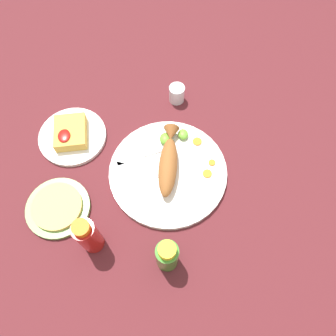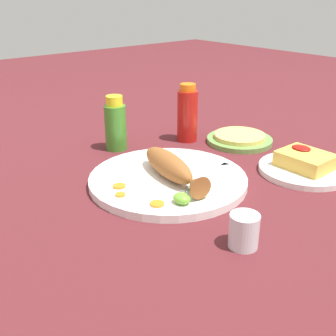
{
  "view_description": "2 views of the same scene",
  "coord_description": "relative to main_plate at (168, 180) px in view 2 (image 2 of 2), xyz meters",
  "views": [
    {
      "loc": [
        0.42,
        -0.05,
        0.92
      ],
      "look_at": [
        0.0,
        0.0,
        0.04
      ],
      "focal_mm": 35.0,
      "sensor_mm": 36.0,
      "label": 1
    },
    {
      "loc": [
        -0.67,
        0.56,
        0.42
      ],
      "look_at": [
        0.0,
        0.0,
        0.04
      ],
      "focal_mm": 45.0,
      "sensor_mm": 36.0,
      "label": 2
    }
  ],
  "objects": [
    {
      "name": "side_plate_fries",
      "position": [
        -0.17,
        -0.29,
        -0.0
      ],
      "size": [
        0.22,
        0.22,
        0.01
      ],
      "primitive_type": "cylinder",
      "color": "white",
      "rests_on": "ground_plane"
    },
    {
      "name": "tortilla_stack",
      "position": [
        0.07,
        -0.33,
        0.01
      ],
      "size": [
        0.15,
        0.15,
        0.01
      ],
      "primitive_type": "cylinder",
      "color": "#E0C666",
      "rests_on": "tortilla_plate"
    },
    {
      "name": "fork_near",
      "position": [
        -0.01,
        -0.09,
        0.01
      ],
      "size": [
        0.09,
        0.17,
        0.0
      ],
      "rotation": [
        0.0,
        0.0,
        4.29
      ],
      "color": "silver",
      "rests_on": "main_plate"
    },
    {
      "name": "main_plate",
      "position": [
        0.0,
        0.0,
        0.0
      ],
      "size": [
        0.36,
        0.36,
        0.02
      ],
      "primitive_type": "cylinder",
      "color": "white",
      "rests_on": "ground_plane"
    },
    {
      "name": "hot_sauce_bottle_red",
      "position": [
        0.19,
        -0.23,
        0.07
      ],
      "size": [
        0.06,
        0.06,
        0.17
      ],
      "color": "#B21914",
      "rests_on": "ground_plane"
    },
    {
      "name": "fries_pile",
      "position": [
        -0.17,
        -0.29,
        0.02
      ],
      "size": [
        0.12,
        0.1,
        0.04
      ],
      "color": "gold",
      "rests_on": "side_plate_fries"
    },
    {
      "name": "salt_cup",
      "position": [
        -0.28,
        0.06,
        0.02
      ],
      "size": [
        0.05,
        0.05,
        0.06
      ],
      "color": "silver",
      "rests_on": "ground_plane"
    },
    {
      "name": "lime_wedge_main",
      "position": [
        -0.12,
        0.06,
        0.02
      ],
      "size": [
        0.04,
        0.03,
        0.02
      ],
      "primitive_type": "ellipsoid",
      "color": "#6BB233",
      "rests_on": "main_plate"
    },
    {
      "name": "tortilla_plate",
      "position": [
        0.07,
        -0.33,
        -0.0
      ],
      "size": [
        0.19,
        0.19,
        0.01
      ],
      "primitive_type": "cylinder",
      "color": "#6B9E4C",
      "rests_on": "ground_plane"
    },
    {
      "name": "fried_fish",
      "position": [
        -0.02,
        0.0,
        0.04
      ],
      "size": [
        0.24,
        0.1,
        0.06
      ],
      "rotation": [
        0.0,
        0.0,
        -0.2
      ],
      "color": "#935628",
      "rests_on": "main_plate"
    },
    {
      "name": "fork_far",
      "position": [
        -0.06,
        -0.07,
        0.01
      ],
      "size": [
        0.05,
        0.18,
        0.0
      ],
      "rotation": [
        0.0,
        0.0,
        4.92
      ],
      "color": "silver",
      "rests_on": "main_plate"
    },
    {
      "name": "lime_wedge_side",
      "position": [
        -0.11,
        0.01,
        0.02
      ],
      "size": [
        0.04,
        0.04,
        0.02
      ],
      "primitive_type": "ellipsoid",
      "color": "#6BB233",
      "rests_on": "main_plate"
    },
    {
      "name": "carrot_slice_near",
      "position": [
        0.02,
        0.12,
        0.01
      ],
      "size": [
        0.03,
        0.03,
        0.0
      ],
      "primitive_type": "cylinder",
      "color": "orange",
      "rests_on": "main_plate"
    },
    {
      "name": "ground_plane",
      "position": [
        0.0,
        0.0,
        -0.01
      ],
      "size": [
        4.0,
        4.0,
        0.0
      ],
      "primitive_type": "plane",
      "color": "#561E23"
    },
    {
      "name": "carrot_slice_far",
      "position": [
        -0.09,
        0.1,
        0.01
      ],
      "size": [
        0.03,
        0.03,
        0.0
      ],
      "primitive_type": "cylinder",
      "color": "orange",
      "rests_on": "main_plate"
    },
    {
      "name": "hot_sauce_bottle_green",
      "position": [
        0.26,
        -0.03,
        0.06
      ],
      "size": [
        0.06,
        0.06,
        0.15
      ],
      "color": "#3D8428",
      "rests_on": "ground_plane"
    },
    {
      "name": "carrot_slice_mid",
      "position": [
        -0.01,
        0.14,
        0.01
      ],
      "size": [
        0.02,
        0.02,
        0.0
      ],
      "primitive_type": "cylinder",
      "color": "orange",
      "rests_on": "main_plate"
    }
  ]
}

